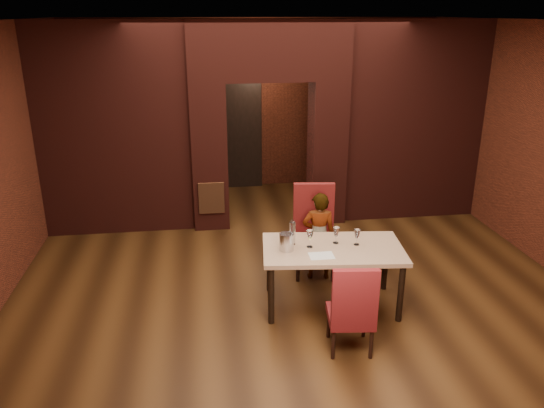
{
  "coord_description": "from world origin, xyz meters",
  "views": [
    {
      "loc": [
        -1.1,
        -6.16,
        3.3
      ],
      "look_at": [
        -0.23,
        0.0,
        1.03
      ],
      "focal_mm": 35.0,
      "sensor_mm": 36.0,
      "label": 1
    }
  ],
  "objects_px": {
    "water_bottle": "(292,232)",
    "potted_plant": "(370,249)",
    "person_seated": "(319,236)",
    "wine_glass_b": "(336,235)",
    "dining_table": "(332,276)",
    "chair_near": "(351,305)",
    "wine_glass_c": "(357,237)",
    "chair_far": "(315,232)",
    "wine_glass_a": "(310,239)",
    "wine_bucket": "(287,242)"
  },
  "relations": [
    {
      "from": "wine_glass_a",
      "to": "wine_glass_b",
      "type": "relative_size",
      "value": 1.05
    },
    {
      "from": "person_seated",
      "to": "wine_bucket",
      "type": "bearing_deg",
      "value": 60.85
    },
    {
      "from": "chair_near",
      "to": "wine_bucket",
      "type": "bearing_deg",
      "value": -52.02
    },
    {
      "from": "dining_table",
      "to": "water_bottle",
      "type": "relative_size",
      "value": 5.46
    },
    {
      "from": "wine_glass_b",
      "to": "potted_plant",
      "type": "bearing_deg",
      "value": 49.9
    },
    {
      "from": "chair_near",
      "to": "wine_bucket",
      "type": "relative_size",
      "value": 4.93
    },
    {
      "from": "dining_table",
      "to": "chair_far",
      "type": "bearing_deg",
      "value": 98.17
    },
    {
      "from": "wine_glass_c",
      "to": "water_bottle",
      "type": "distance_m",
      "value": 0.75
    },
    {
      "from": "person_seated",
      "to": "wine_glass_b",
      "type": "distance_m",
      "value": 0.66
    },
    {
      "from": "chair_near",
      "to": "person_seated",
      "type": "xyz_separation_m",
      "value": [
        0.02,
        1.58,
        0.09
      ]
    },
    {
      "from": "wine_glass_b",
      "to": "potted_plant",
      "type": "distance_m",
      "value": 1.27
    },
    {
      "from": "wine_glass_a",
      "to": "water_bottle",
      "type": "height_order",
      "value": "water_bottle"
    },
    {
      "from": "chair_far",
      "to": "chair_near",
      "type": "height_order",
      "value": "chair_far"
    },
    {
      "from": "person_seated",
      "to": "wine_glass_b",
      "type": "xyz_separation_m",
      "value": [
        0.06,
        -0.6,
        0.27
      ]
    },
    {
      "from": "chair_near",
      "to": "potted_plant",
      "type": "relative_size",
      "value": 2.15
    },
    {
      "from": "potted_plant",
      "to": "wine_glass_a",
      "type": "bearing_deg",
      "value": -138.55
    },
    {
      "from": "water_bottle",
      "to": "potted_plant",
      "type": "bearing_deg",
      "value": 33.48
    },
    {
      "from": "chair_far",
      "to": "person_seated",
      "type": "bearing_deg",
      "value": -69.31
    },
    {
      "from": "chair_far",
      "to": "wine_glass_c",
      "type": "distance_m",
      "value": 0.89
    },
    {
      "from": "wine_glass_a",
      "to": "person_seated",
      "type": "bearing_deg",
      "value": 68.7
    },
    {
      "from": "person_seated",
      "to": "wine_glass_a",
      "type": "distance_m",
      "value": 0.77
    },
    {
      "from": "wine_glass_a",
      "to": "wine_glass_b",
      "type": "distance_m",
      "value": 0.33
    },
    {
      "from": "dining_table",
      "to": "chair_near",
      "type": "height_order",
      "value": "chair_near"
    },
    {
      "from": "dining_table",
      "to": "water_bottle",
      "type": "xyz_separation_m",
      "value": [
        -0.45,
        0.15,
        0.52
      ]
    },
    {
      "from": "chair_far",
      "to": "wine_glass_b",
      "type": "xyz_separation_m",
      "value": [
        0.09,
        -0.72,
        0.26
      ]
    },
    {
      "from": "chair_near",
      "to": "chair_far",
      "type": "bearing_deg",
      "value": -82.99
    },
    {
      "from": "wine_bucket",
      "to": "potted_plant",
      "type": "height_order",
      "value": "wine_bucket"
    },
    {
      "from": "person_seated",
      "to": "wine_glass_c",
      "type": "relative_size",
      "value": 6.19
    },
    {
      "from": "water_bottle",
      "to": "potted_plant",
      "type": "relative_size",
      "value": 0.63
    },
    {
      "from": "wine_glass_a",
      "to": "potted_plant",
      "type": "height_order",
      "value": "wine_glass_a"
    },
    {
      "from": "wine_bucket",
      "to": "chair_far",
      "type": "bearing_deg",
      "value": 58.28
    },
    {
      "from": "potted_plant",
      "to": "wine_glass_b",
      "type": "bearing_deg",
      "value": -130.1
    },
    {
      "from": "dining_table",
      "to": "wine_glass_c",
      "type": "bearing_deg",
      "value": 12.73
    },
    {
      "from": "wine_glass_b",
      "to": "water_bottle",
      "type": "bearing_deg",
      "value": 175.33
    },
    {
      "from": "chair_far",
      "to": "potted_plant",
      "type": "height_order",
      "value": "chair_far"
    },
    {
      "from": "water_bottle",
      "to": "chair_near",
      "type": "bearing_deg",
      "value": -67.19
    },
    {
      "from": "person_seated",
      "to": "wine_glass_b",
      "type": "bearing_deg",
      "value": 103.69
    },
    {
      "from": "wine_bucket",
      "to": "wine_glass_b",
      "type": "bearing_deg",
      "value": 10.63
    },
    {
      "from": "chair_far",
      "to": "wine_glass_c",
      "type": "height_order",
      "value": "chair_far"
    },
    {
      "from": "person_seated",
      "to": "water_bottle",
      "type": "height_order",
      "value": "person_seated"
    },
    {
      "from": "chair_far",
      "to": "wine_glass_b",
      "type": "distance_m",
      "value": 0.77
    },
    {
      "from": "wine_glass_b",
      "to": "wine_glass_c",
      "type": "bearing_deg",
      "value": -19.24
    },
    {
      "from": "wine_glass_a",
      "to": "wine_glass_b",
      "type": "xyz_separation_m",
      "value": [
        0.32,
        0.07,
        -0.0
      ]
    },
    {
      "from": "dining_table",
      "to": "wine_glass_b",
      "type": "height_order",
      "value": "wine_glass_b"
    },
    {
      "from": "person_seated",
      "to": "potted_plant",
      "type": "distance_m",
      "value": 0.89
    },
    {
      "from": "person_seated",
      "to": "wine_bucket",
      "type": "distance_m",
      "value": 0.94
    },
    {
      "from": "wine_glass_b",
      "to": "person_seated",
      "type": "bearing_deg",
      "value": 95.87
    },
    {
      "from": "person_seated",
      "to": "water_bottle",
      "type": "distance_m",
      "value": 0.78
    },
    {
      "from": "chair_near",
      "to": "wine_glass_a",
      "type": "height_order",
      "value": "chair_near"
    },
    {
      "from": "person_seated",
      "to": "potted_plant",
      "type": "xyz_separation_m",
      "value": [
        0.78,
        0.25,
        -0.35
      ]
    }
  ]
}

